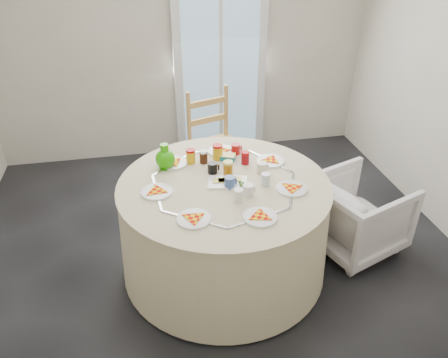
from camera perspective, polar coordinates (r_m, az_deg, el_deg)
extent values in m
plane|color=black|center=(3.55, -0.84, -10.71)|extent=(4.00, 4.00, 0.00)
cube|color=#BCB5A3|center=(4.76, -5.62, 17.94)|extent=(4.00, 0.02, 2.60)
cube|color=silver|center=(4.83, -0.51, 15.21)|extent=(1.00, 0.08, 2.10)
cylinder|color=beige|center=(3.28, 0.00, -6.38)|extent=(1.55, 1.55, 0.78)
imported|color=silver|center=(3.64, 17.10, -3.41)|extent=(0.82, 0.84, 0.69)
cube|color=#0D738E|center=(3.35, 0.51, 2.83)|extent=(0.14, 0.12, 0.04)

